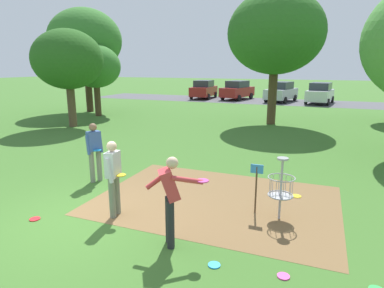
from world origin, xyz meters
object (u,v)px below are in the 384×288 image
Objects in this scene: player_foreground_watching at (170,195)px; player_throwing at (94,149)px; frisbee_near_basket at (283,276)px; tree_mid_left at (85,40)px; player_waiting_left at (113,174)px; frisbee_scattered_a at (214,265)px; parked_car_leftmost at (204,89)px; frisbee_by_tee at (296,196)px; frisbee_far_right at (35,219)px; parked_car_center_right at (281,92)px; tree_mid_center at (276,33)px; parked_car_rightmost at (320,93)px; disc_golf_basket at (278,186)px; tree_near_right at (68,60)px; parked_car_center_left at (237,90)px; tree_near_left at (95,67)px.

player_throwing is at bearing 146.28° from player_foreground_watching.
tree_mid_left reaches higher than frisbee_near_basket.
player_foreground_watching is at bearing -21.27° from player_waiting_left.
player_throwing is 2.48m from player_waiting_left.
parked_car_leftmost is (-9.98, 27.30, 0.91)m from frisbee_scattered_a.
frisbee_far_right is at bearing -146.39° from frisbee_by_tee.
tree_mid_left reaches higher than parked_car_leftmost.
tree_mid_left reaches higher than parked_car_center_right.
frisbee_far_right is at bearing -77.93° from parked_car_leftmost.
parked_car_rightmost is (2.43, 12.18, -4.09)m from tree_mid_center.
parked_car_center_right reaches higher than frisbee_far_right.
parked_car_leftmost reaches higher than disc_golf_basket.
parked_car_center_left is at bearing 75.28° from tree_near_right.
disc_golf_basket is 5.40× the size of frisbee_by_tee.
player_foreground_watching reaches higher than disc_golf_basket.
frisbee_near_basket is 0.05× the size of parked_car_rightmost.
tree_mid_center is (1.42, 13.41, 4.04)m from player_waiting_left.
frisbee_scattered_a is at bearing -20.58° from player_waiting_left.
player_waiting_left is at bearing -51.37° from tree_near_left.
frisbee_near_basket is 5.30m from frisbee_far_right.
player_foreground_watching is at bearing -94.72° from parked_car_rightmost.
player_throwing is 0.37× the size of tree_near_left.
parked_car_rightmost is at bearing 87.40° from frisbee_scattered_a.
parked_car_center_right is at bearing 97.04° from frisbee_near_basket.
player_throwing is at bearing -77.37° from parked_car_leftmost.
frisbee_far_right is 27.50m from parked_car_center_left.
frisbee_scattered_a is 0.04× the size of tree_near_right.
frisbee_near_basket is 3.51m from frisbee_by_tee.
tree_mid_left is at bearing 120.18° from tree_near_right.
frisbee_near_basket is (0.39, -2.08, -0.74)m from disc_golf_basket.
parked_car_center_left is (3.45, 0.26, 0.00)m from parked_car_leftmost.
disc_golf_basket is 2.24m from frisbee_near_basket.
parked_car_center_right is at bearing 85.76° from frisbee_far_right.
parked_car_leftmost is 0.95× the size of parked_car_center_right.
tree_mid_left is at bearing 141.67° from tree_near_left.
tree_mid_left is (-1.86, 1.47, 1.79)m from tree_near_left.
parked_car_center_right is (7.79, -0.36, 0.00)m from parked_car_leftmost.
parked_car_center_right is at bearing -8.08° from parked_car_center_left.
tree_near_right is (-6.81, 6.81, 2.62)m from player_throwing.
frisbee_scattered_a is at bearing -19.36° from player_foreground_watching.
tree_near_right is 19.85m from parked_car_center_right.
player_waiting_left reaches higher than frisbee_by_tee.
player_foreground_watching is 3.98m from frisbee_by_tee.
tree_mid_center is at bearing 99.07° from disc_golf_basket.
tree_mid_left is at bearing 136.53° from frisbee_near_basket.
player_foreground_watching is 14.03m from tree_near_right.
tree_mid_left is 1.59× the size of parked_car_center_right.
player_waiting_left is at bearing -96.06° from tree_mid_center.
disc_golf_basket is 13.07m from tree_mid_center.
parked_car_rightmost is (12.48, 17.10, -2.67)m from tree_near_right.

